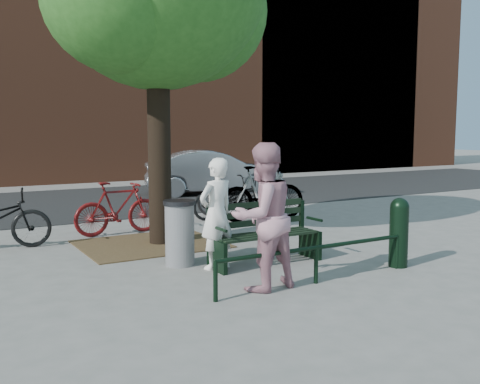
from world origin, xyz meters
TOP-DOWN VIEW (x-y plane):
  - ground at (0.00, 0.00)m, footprint 90.00×90.00m
  - dirt_pit at (-1.00, 2.20)m, footprint 2.40×2.00m
  - road at (0.00, 8.50)m, footprint 40.00×7.00m
  - townhouse_row at (0.17, 16.00)m, footprint 45.00×4.00m
  - park_bench at (-0.00, 0.08)m, footprint 1.74×0.54m
  - guard_railing at (0.00, -1.20)m, footprint 3.06×0.06m
  - person_left at (-0.76, 0.15)m, footprint 0.67×0.52m
  - person_right at (-0.74, -1.05)m, footprint 0.98×0.81m
  - bollard at (1.60, -1.13)m, footprint 0.28×0.28m
  - litter_bin at (-1.15, 0.60)m, footprint 0.48×0.48m
  - bicycle_b at (-1.18, 3.40)m, footprint 1.73×0.53m
  - bicycle_c at (1.61, 4.04)m, footprint 1.89×0.77m
  - bicycle_d at (2.11, 3.33)m, footprint 2.11×0.86m
  - bicycle_e at (1.81, 4.08)m, footprint 1.74×1.71m
  - parked_car at (3.46, 8.29)m, footprint 4.48×2.66m

SIDE VIEW (x-z plane):
  - ground at x=0.00m, z-range 0.00..0.00m
  - road at x=0.00m, z-range 0.00..0.01m
  - dirt_pit at x=-1.00m, z-range 0.00..0.02m
  - guard_railing at x=0.00m, z-range 0.15..0.66m
  - bicycle_e at x=1.81m, z-range 0.00..0.95m
  - park_bench at x=0.00m, z-range -0.01..0.97m
  - bicycle_c at x=1.61m, z-range 0.00..0.97m
  - litter_bin at x=-1.15m, z-range 0.01..0.99m
  - bicycle_b at x=-1.18m, z-range 0.00..1.04m
  - bollard at x=1.60m, z-range 0.04..1.07m
  - bicycle_d at x=2.11m, z-range 0.00..1.23m
  - parked_car at x=3.46m, z-range 0.00..1.39m
  - person_left at x=-0.76m, z-range 0.00..1.62m
  - person_right at x=-0.74m, z-range 0.00..1.86m
  - townhouse_row at x=0.17m, z-range -0.75..13.25m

